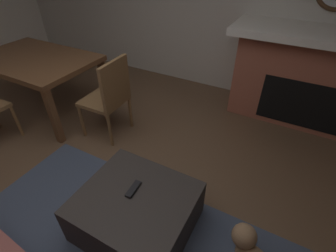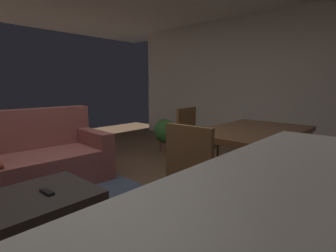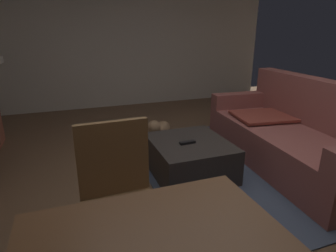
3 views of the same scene
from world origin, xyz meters
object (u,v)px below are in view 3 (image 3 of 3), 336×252
Objects in this scene: ottoman_coffee_table at (190,158)px; tv_remote at (187,142)px; dining_chair_west at (119,191)px; small_dog at (159,130)px; couch at (294,137)px.

tv_remote is (0.04, -0.05, 0.20)m from ottoman_coffee_table.
dining_chair_west is at bearing -46.88° from tv_remote.
small_dog is at bearing 155.05° from dining_chair_west.
dining_chair_west is (0.94, -0.89, 0.34)m from ottoman_coffee_table.
ottoman_coffee_table is 0.89× the size of dining_chair_west.
small_dog is (-1.87, 0.87, -0.34)m from dining_chair_west.
couch is at bearing 82.45° from ottoman_coffee_table.
couch is 1.20m from ottoman_coffee_table.
dining_chair_west is 1.76× the size of small_dog.
tv_remote reaches higher than ottoman_coffee_table.
dining_chair_west is at bearing -24.95° from small_dog.
small_dog is (-1.09, -1.21, -0.14)m from couch.
couch reaches higher than tv_remote.
small_dog is at bearing -178.61° from ottoman_coffee_table.
tv_remote is 0.30× the size of small_dog.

